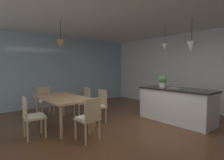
{
  "coord_description": "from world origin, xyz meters",
  "views": [
    {
      "loc": [
        2.54,
        -2.8,
        1.44
      ],
      "look_at": [
        -0.63,
        -0.19,
        1.17
      ],
      "focal_mm": 28.01,
      "sensor_mm": 36.0,
      "label": 1
    }
  ],
  "objects_px": {
    "chair_kitchen_end": "(89,117)",
    "potted_plant_on_island": "(163,81)",
    "chair_far_left": "(83,101)",
    "chair_window_end": "(46,100)",
    "dining_table": "(62,100)",
    "kitchen_island": "(176,105)",
    "chair_far_right": "(99,105)",
    "chair_near_right": "(32,116)"
  },
  "relations": [
    {
      "from": "chair_window_end",
      "to": "chair_far_left",
      "type": "bearing_deg",
      "value": 44.19
    },
    {
      "from": "chair_kitchen_end",
      "to": "kitchen_island",
      "type": "height_order",
      "value": "kitchen_island"
    },
    {
      "from": "dining_table",
      "to": "kitchen_island",
      "type": "distance_m",
      "value": 3.03
    },
    {
      "from": "chair_far_right",
      "to": "kitchen_island",
      "type": "height_order",
      "value": "kitchen_island"
    },
    {
      "from": "chair_kitchen_end",
      "to": "potted_plant_on_island",
      "type": "xyz_separation_m",
      "value": [
        -0.04,
        2.53,
        0.61
      ]
    },
    {
      "from": "chair_near_right",
      "to": "chair_far_right",
      "type": "bearing_deg",
      "value": 89.79
    },
    {
      "from": "dining_table",
      "to": "chair_window_end",
      "type": "bearing_deg",
      "value": -179.92
    },
    {
      "from": "dining_table",
      "to": "chair_near_right",
      "type": "relative_size",
      "value": 2.02
    },
    {
      "from": "dining_table",
      "to": "chair_far_right",
      "type": "height_order",
      "value": "chair_far_right"
    },
    {
      "from": "chair_kitchen_end",
      "to": "chair_near_right",
      "type": "bearing_deg",
      "value": -135.67
    },
    {
      "from": "kitchen_island",
      "to": "potted_plant_on_island",
      "type": "relative_size",
      "value": 5.67
    },
    {
      "from": "chair_far_left",
      "to": "kitchen_island",
      "type": "xyz_separation_m",
      "value": [
        2.04,
        1.7,
        -0.01
      ]
    },
    {
      "from": "chair_kitchen_end",
      "to": "chair_window_end",
      "type": "bearing_deg",
      "value": -179.86
    },
    {
      "from": "dining_table",
      "to": "potted_plant_on_island",
      "type": "height_order",
      "value": "potted_plant_on_island"
    },
    {
      "from": "kitchen_island",
      "to": "potted_plant_on_island",
      "type": "height_order",
      "value": "potted_plant_on_island"
    },
    {
      "from": "chair_window_end",
      "to": "kitchen_island",
      "type": "xyz_separation_m",
      "value": [
        2.9,
        2.53,
        -0.01
      ]
    },
    {
      "from": "chair_far_left",
      "to": "chair_window_end",
      "type": "bearing_deg",
      "value": -135.81
    },
    {
      "from": "chair_kitchen_end",
      "to": "chair_far_right",
      "type": "bearing_deg",
      "value": 135.76
    },
    {
      "from": "chair_kitchen_end",
      "to": "potted_plant_on_island",
      "type": "relative_size",
      "value": 2.51
    },
    {
      "from": "chair_near_right",
      "to": "chair_window_end",
      "type": "bearing_deg",
      "value": 153.16
    },
    {
      "from": "chair_window_end",
      "to": "potted_plant_on_island",
      "type": "xyz_separation_m",
      "value": [
        2.46,
        2.53,
        0.61
      ]
    },
    {
      "from": "chair_far_right",
      "to": "potted_plant_on_island",
      "type": "relative_size",
      "value": 2.51
    },
    {
      "from": "kitchen_island",
      "to": "chair_far_left",
      "type": "bearing_deg",
      "value": -140.22
    },
    {
      "from": "dining_table",
      "to": "chair_window_end",
      "type": "relative_size",
      "value": 2.02
    },
    {
      "from": "potted_plant_on_island",
      "to": "chair_near_right",
      "type": "bearing_deg",
      "value": -103.69
    },
    {
      "from": "chair_far_right",
      "to": "chair_kitchen_end",
      "type": "height_order",
      "value": "same"
    },
    {
      "from": "dining_table",
      "to": "potted_plant_on_island",
      "type": "relative_size",
      "value": 5.08
    },
    {
      "from": "chair_near_right",
      "to": "chair_kitchen_end",
      "type": "relative_size",
      "value": 1.0
    },
    {
      "from": "chair_far_right",
      "to": "chair_kitchen_end",
      "type": "relative_size",
      "value": 1.0
    },
    {
      "from": "chair_kitchen_end",
      "to": "chair_far_left",
      "type": "xyz_separation_m",
      "value": [
        -1.64,
        0.83,
        0.0
      ]
    },
    {
      "from": "chair_far_left",
      "to": "potted_plant_on_island",
      "type": "height_order",
      "value": "potted_plant_on_island"
    },
    {
      "from": "dining_table",
      "to": "chair_far_left",
      "type": "relative_size",
      "value": 2.02
    },
    {
      "from": "chair_far_right",
      "to": "chair_far_left",
      "type": "relative_size",
      "value": 1.0
    },
    {
      "from": "chair_near_right",
      "to": "kitchen_island",
      "type": "relative_size",
      "value": 0.44
    },
    {
      "from": "chair_near_right",
      "to": "chair_kitchen_end",
      "type": "height_order",
      "value": "same"
    },
    {
      "from": "chair_near_right",
      "to": "potted_plant_on_island",
      "type": "relative_size",
      "value": 2.51
    },
    {
      "from": "chair_near_right",
      "to": "potted_plant_on_island",
      "type": "bearing_deg",
      "value": 76.31
    },
    {
      "from": "chair_window_end",
      "to": "potted_plant_on_island",
      "type": "height_order",
      "value": "potted_plant_on_island"
    },
    {
      "from": "chair_window_end",
      "to": "chair_far_left",
      "type": "height_order",
      "value": "same"
    },
    {
      "from": "chair_near_right",
      "to": "kitchen_island",
      "type": "bearing_deg",
      "value": 69.53
    },
    {
      "from": "chair_window_end",
      "to": "chair_near_right",
      "type": "bearing_deg",
      "value": -26.84
    },
    {
      "from": "kitchen_island",
      "to": "chair_near_right",
      "type": "bearing_deg",
      "value": -110.47
    }
  ]
}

